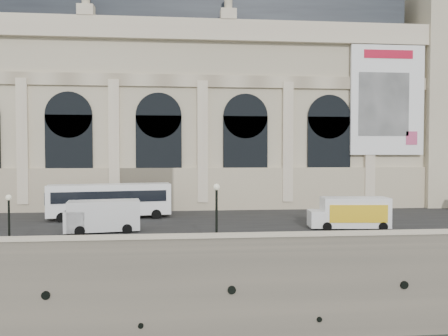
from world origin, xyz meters
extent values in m
cube|color=gray|center=(0.00, 35.00, 3.00)|extent=(160.00, 70.00, 6.00)
cube|color=#2D2D2D|center=(0.00, 14.00, 6.03)|extent=(160.00, 24.00, 0.06)
cube|color=gray|center=(0.00, 0.60, 6.55)|extent=(160.00, 1.20, 1.10)
cube|color=beige|center=(0.00, 0.60, 7.15)|extent=(160.00, 1.40, 0.12)
cube|color=beige|center=(-6.00, 31.00, 17.00)|extent=(68.00, 18.00, 22.00)
cube|color=beige|center=(-6.00, 21.85, 8.50)|extent=(68.60, 0.40, 5.00)
cube|color=beige|center=(-6.00, 21.70, 26.80)|extent=(69.00, 0.80, 2.40)
cube|color=beige|center=(-6.00, 21.85, 21.00)|extent=(68.00, 0.30, 1.40)
cube|color=#272D34|center=(-6.00, 31.00, 31.00)|extent=(64.00, 15.00, 6.00)
cube|color=beige|center=(-19.00, 21.75, 14.00)|extent=(1.20, 0.50, 14.00)
cube|color=black|center=(-14.00, 21.82, 12.50)|extent=(5.20, 0.25, 9.00)
cylinder|color=black|center=(-14.00, 21.82, 17.00)|extent=(5.20, 0.25, 5.20)
cube|color=beige|center=(-9.00, 21.75, 14.00)|extent=(1.20, 0.50, 14.00)
cube|color=black|center=(-4.00, 21.82, 12.50)|extent=(5.20, 0.25, 9.00)
cylinder|color=black|center=(-4.00, 21.82, 17.00)|extent=(5.20, 0.25, 5.20)
cube|color=beige|center=(1.00, 21.75, 14.00)|extent=(1.20, 0.50, 14.00)
cube|color=black|center=(6.00, 21.82, 12.50)|extent=(5.20, 0.25, 9.00)
cylinder|color=black|center=(6.00, 21.82, 17.00)|extent=(5.20, 0.25, 5.20)
cube|color=beige|center=(11.00, 21.75, 14.00)|extent=(1.20, 0.50, 14.00)
cube|color=black|center=(16.00, 21.82, 12.50)|extent=(5.20, 0.25, 9.00)
cylinder|color=black|center=(16.00, 21.82, 17.00)|extent=(5.20, 0.25, 5.20)
cube|color=beige|center=(21.00, 21.75, 14.00)|extent=(1.20, 0.50, 14.00)
cube|color=white|center=(23.00, 21.55, 19.00)|extent=(9.00, 0.35, 13.00)
cube|color=#B10B25|center=(23.00, 21.35, 24.40)|extent=(6.00, 0.06, 1.00)
cube|color=gray|center=(22.50, 21.35, 18.50)|extent=(6.20, 0.06, 7.50)
cube|color=#BF436D|center=(26.00, 21.35, 14.50)|extent=(1.40, 0.06, 1.60)
cube|color=beige|center=(34.00, 28.00, 21.00)|extent=(12.00, 14.00, 30.00)
cube|color=white|center=(-8.60, 16.28, 8.01)|extent=(12.28, 4.42, 3.11)
cube|color=black|center=(-14.56, 15.30, 8.31)|extent=(0.45, 2.29, 1.20)
cube|color=black|center=(-8.39, 15.00, 8.41)|extent=(10.90, 1.86, 1.10)
cube|color=black|center=(-8.81, 17.55, 8.41)|extent=(10.90, 1.86, 1.10)
cylinder|color=black|center=(-12.85, 14.31, 6.50)|extent=(1.04, 0.46, 1.00)
cylinder|color=black|center=(-13.26, 16.79, 6.50)|extent=(1.04, 0.46, 1.00)
cylinder|color=black|center=(-3.95, 15.77, 6.50)|extent=(1.04, 0.46, 1.00)
cylinder|color=black|center=(-4.35, 18.24, 6.50)|extent=(1.04, 0.46, 1.00)
cube|color=silver|center=(-7.89, 8.80, 7.46)|extent=(6.13, 3.14, 2.49)
cube|color=silver|center=(-10.20, 8.44, 7.08)|extent=(1.97, 2.50, 1.73)
cube|color=black|center=(-10.80, 8.35, 7.68)|extent=(0.36, 1.94, 0.87)
cylinder|color=black|center=(-9.56, 7.39, 6.41)|extent=(0.86, 0.39, 0.82)
cylinder|color=black|center=(-9.91, 9.64, 6.41)|extent=(0.86, 0.39, 0.82)
cylinder|color=black|center=(-5.86, 7.96, 6.41)|extent=(0.86, 0.39, 0.82)
cylinder|color=black|center=(-6.21, 10.21, 6.41)|extent=(0.86, 0.39, 0.82)
cube|color=white|center=(13.90, 8.58, 7.49)|extent=(5.95, 2.72, 2.60)
cube|color=gold|center=(13.80, 7.45, 7.49)|extent=(4.99, 0.51, 1.54)
cube|color=#B10B25|center=(13.80, 7.45, 7.49)|extent=(2.88, 0.30, 0.58)
cube|color=white|center=(10.64, 8.88, 6.91)|extent=(1.72, 2.25, 1.44)
cylinder|color=black|center=(11.12, 7.72, 6.39)|extent=(0.79, 0.34, 0.77)
cylinder|color=black|center=(11.32, 9.93, 6.39)|extent=(0.79, 0.34, 0.77)
cylinder|color=black|center=(15.91, 7.29, 6.39)|extent=(0.79, 0.34, 0.77)
cylinder|color=black|center=(16.11, 9.50, 6.39)|extent=(0.79, 0.34, 0.77)
cylinder|color=black|center=(-13.05, 2.22, 6.18)|extent=(0.40, 0.40, 0.36)
cylinder|color=black|center=(-13.05, 2.22, 7.80)|extent=(0.14, 0.14, 3.60)
sphere|color=beige|center=(-13.05, 2.22, 9.69)|extent=(0.40, 0.40, 0.40)
cylinder|color=black|center=(1.12, 1.75, 6.21)|extent=(0.47, 0.47, 0.42)
cylinder|color=black|center=(1.12, 1.75, 8.12)|extent=(0.17, 0.17, 4.23)
sphere|color=beige|center=(1.12, 1.75, 10.34)|extent=(0.47, 0.47, 0.47)
camera|label=1|loc=(-1.15, -28.60, 12.74)|focal=35.00mm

